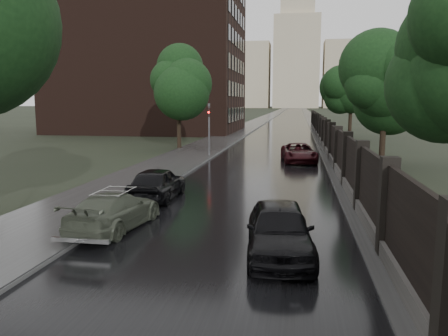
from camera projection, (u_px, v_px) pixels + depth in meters
road at (293, 111)px, 192.81m from camera, size 8.00×420.00×0.02m
sidewalk_left at (280, 111)px, 193.79m from camera, size 4.00×420.00×0.16m
verge_right at (306, 111)px, 191.90m from camera, size 3.00×420.00×0.08m
fence_right at (326, 138)px, 37.90m from camera, size 0.45×75.72×2.70m
tree_left_far at (178, 89)px, 37.39m from camera, size 4.25×4.25×7.39m
tree_right_b at (385, 88)px, 27.07m from camera, size 4.08×4.08×7.01m
tree_right_c at (351, 94)px, 44.62m from camera, size 4.08×4.08×7.01m
traffic_light at (209, 125)px, 32.32m from camera, size 0.16×0.32×4.00m
brick_building at (150, 58)px, 59.77m from camera, size 24.00×18.00×20.00m
stalinist_tower at (297, 51)px, 294.27m from camera, size 92.00×30.00×159.00m
volga_sedan at (114, 211)px, 14.15m from camera, size 2.11×4.34×1.22m
hatchback_left at (157, 183)px, 18.41m from camera, size 1.70×4.15×1.41m
car_right_near at (279, 229)px, 11.69m from camera, size 2.11×4.41×1.45m
car_right_far at (299, 153)px, 29.99m from camera, size 2.72×4.93×1.31m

